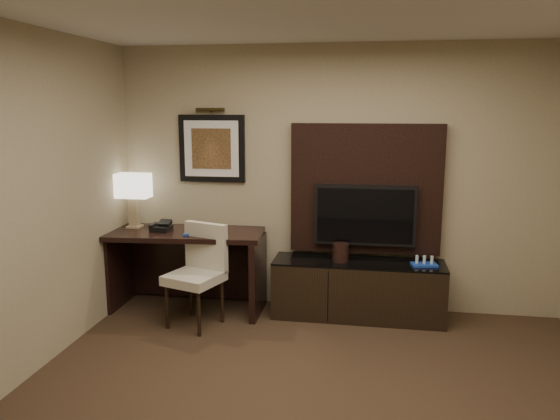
% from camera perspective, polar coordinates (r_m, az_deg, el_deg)
% --- Properties ---
extents(wall_back, '(4.50, 0.01, 2.70)m').
position_cam_1_polar(wall_back, '(5.60, 5.90, 3.19)').
color(wall_back, tan).
rests_on(wall_back, floor).
extents(desk, '(1.60, 0.79, 0.83)m').
position_cam_1_polar(desk, '(5.75, -9.65, -6.23)').
color(desk, black).
rests_on(desk, floor).
extents(credenza, '(1.69, 0.48, 0.58)m').
position_cam_1_polar(credenza, '(5.55, 8.14, -8.22)').
color(credenza, black).
rests_on(credenza, floor).
extents(tv_wall_panel, '(1.50, 0.12, 1.30)m').
position_cam_1_polar(tv_wall_panel, '(5.55, 8.94, 2.20)').
color(tv_wall_panel, black).
rests_on(tv_wall_panel, wall_back).
extents(tv, '(1.00, 0.08, 0.60)m').
position_cam_1_polar(tv, '(5.49, 8.86, -0.53)').
color(tv, black).
rests_on(tv, tv_wall_panel).
extents(artwork, '(0.70, 0.04, 0.70)m').
position_cam_1_polar(artwork, '(5.77, -7.12, 6.39)').
color(artwork, black).
rests_on(artwork, wall_back).
extents(picture_light, '(0.04, 0.04, 0.30)m').
position_cam_1_polar(picture_light, '(5.72, -7.32, 10.35)').
color(picture_light, '#3C2D13').
rests_on(picture_light, wall_back).
extents(desk_chair, '(0.62, 0.66, 0.97)m').
position_cam_1_polar(desk_chair, '(5.29, -8.96, -6.94)').
color(desk_chair, beige).
rests_on(desk_chair, floor).
extents(table_lamp, '(0.40, 0.24, 0.63)m').
position_cam_1_polar(table_lamp, '(5.87, -15.07, 1.21)').
color(table_lamp, tan).
rests_on(table_lamp, desk).
extents(desk_phone, '(0.20, 0.18, 0.10)m').
position_cam_1_polar(desk_phone, '(5.70, -12.30, -1.68)').
color(desk_phone, black).
rests_on(desk_phone, desk).
extents(blue_folder, '(0.26, 0.33, 0.02)m').
position_cam_1_polar(blue_folder, '(5.57, -8.59, -2.24)').
color(blue_folder, '#1949A6').
rests_on(blue_folder, desk).
extents(book, '(0.15, 0.09, 0.21)m').
position_cam_1_polar(book, '(5.57, -9.06, -1.24)').
color(book, gray).
rests_on(book, desk).
extents(ice_bucket, '(0.19, 0.19, 0.18)m').
position_cam_1_polar(ice_bucket, '(5.42, 6.35, -4.43)').
color(ice_bucket, black).
rests_on(ice_bucket, credenza).
extents(minibar_tray, '(0.26, 0.18, 0.09)m').
position_cam_1_polar(minibar_tray, '(5.43, 14.84, -5.20)').
color(minibar_tray, '#1A40AE').
rests_on(minibar_tray, credenza).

